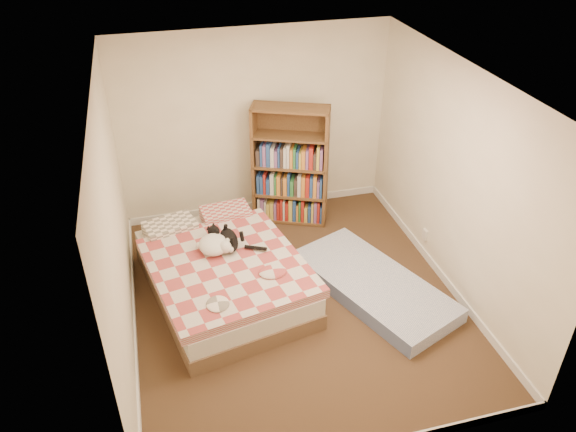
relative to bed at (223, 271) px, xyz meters
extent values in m
cube|color=#40301B|center=(0.74, -0.37, -0.26)|extent=(3.50, 4.00, 0.01)
cube|color=white|center=(0.74, -0.37, 2.24)|extent=(3.50, 4.00, 0.01)
cube|color=beige|center=(0.74, 1.63, 0.99)|extent=(3.50, 0.01, 2.50)
cube|color=beige|center=(0.74, -2.37, 0.99)|extent=(3.50, 0.01, 2.50)
cube|color=beige|center=(-1.01, -0.37, 0.99)|extent=(0.01, 4.00, 2.50)
cube|color=beige|center=(2.49, -0.37, 0.99)|extent=(0.01, 4.00, 2.50)
cube|color=white|center=(0.74, 1.62, -0.21)|extent=(3.50, 0.02, 0.10)
cube|color=white|center=(-1.00, -0.37, -0.21)|extent=(0.02, 4.00, 0.10)
cube|color=white|center=(2.48, -0.37, -0.21)|extent=(0.02, 4.00, 0.10)
cube|color=white|center=(2.48, 0.03, 0.04)|extent=(0.03, 0.09, 0.13)
cube|color=brown|center=(0.00, -0.03, -0.16)|extent=(1.86, 2.35, 0.19)
cube|color=silver|center=(0.00, -0.03, 0.04)|extent=(1.82, 2.31, 0.21)
cube|color=#B74444|center=(0.00, -0.03, 0.20)|extent=(1.86, 2.00, 0.11)
cube|color=gray|center=(-0.35, 0.75, 0.23)|extent=(0.64, 0.48, 0.16)
cube|color=#B74444|center=(0.35, 0.75, 0.23)|extent=(0.64, 0.48, 0.16)
cube|color=#522D1C|center=(0.65, 1.24, 0.55)|extent=(0.16, 0.31, 1.61)
cube|color=#522D1C|center=(1.58, 1.24, 0.55)|extent=(0.16, 0.31, 1.61)
cube|color=#522D1C|center=(1.11, 1.39, 0.55)|extent=(0.90, 0.39, 1.61)
cube|color=#522D1C|center=(1.11, 1.24, -0.24)|extent=(1.01, 0.67, 0.03)
cube|color=#522D1C|center=(1.11, 1.24, 0.56)|extent=(1.01, 0.67, 0.03)
cube|color=#522D1C|center=(1.11, 1.24, 1.33)|extent=(1.01, 0.67, 0.03)
cube|color=#6577A8|center=(1.62, -0.46, -0.17)|extent=(1.54, 2.12, 0.17)
ellipsoid|color=black|center=(0.11, 0.13, 0.32)|extent=(0.42, 0.47, 0.14)
sphere|color=black|center=(0.11, 0.37, 0.33)|extent=(0.19, 0.19, 0.14)
cone|color=black|center=(0.07, 0.41, 0.39)|extent=(0.06, 0.06, 0.05)
cone|color=black|center=(0.15, 0.41, 0.39)|extent=(0.06, 0.06, 0.05)
cylinder|color=black|center=(0.23, -0.16, 0.28)|extent=(0.18, 0.23, 0.05)
ellipsoid|color=silver|center=(-0.07, 0.06, 0.34)|extent=(0.35, 0.39, 0.17)
sphere|color=silver|center=(0.03, -0.05, 0.36)|extent=(0.15, 0.15, 0.14)
sphere|color=silver|center=(0.08, -0.09, 0.34)|extent=(0.07, 0.07, 0.06)
sphere|color=silver|center=(-0.21, 0.13, 0.32)|extent=(0.09, 0.09, 0.08)
camera|label=1|loc=(-0.55, -4.95, 3.89)|focal=35.00mm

